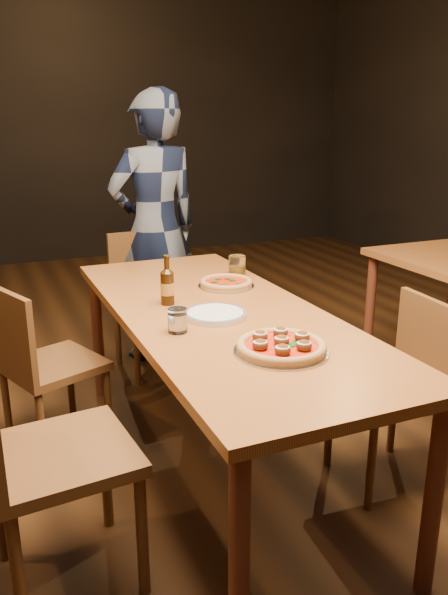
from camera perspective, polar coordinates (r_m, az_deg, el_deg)
name	(u,v)px	position (r m, az deg, el deg)	size (l,w,h in m)	color
ground	(220,466)	(2.75, -0.43, -16.27)	(9.00, 9.00, 0.00)	black
room_shell	(219,21)	(2.33, -0.54, 25.58)	(9.00, 9.00, 9.00)	black
table_main	(219,326)	(2.45, -0.47, -2.86)	(0.80, 2.00, 0.75)	brown
chair_main_nw	(61,452)	(2.01, -15.71, -14.43)	(0.45, 0.45, 0.96)	#553E16
chair_main_sw	(54,363)	(2.82, -16.42, -6.25)	(0.40, 0.40, 0.86)	#553E16
chair_main_e	(387,391)	(2.56, 15.76, -8.81)	(0.39, 0.39, 0.84)	#553E16
chair_end	(153,301)	(3.59, -7.01, -0.39)	(0.42, 0.42, 0.89)	#553E16
pizza_meatball	(281,346)	(1.99, 5.66, -4.76)	(0.33, 0.33, 0.06)	#B7B7BF
pizza_margherita	(226,283)	(2.77, 0.22, 1.46)	(0.27, 0.27, 0.04)	#B7B7BF
plate_stack	(215,315)	(2.33, -0.85, -1.70)	(0.24, 0.24, 0.02)	white
beer_bottle	(167,287)	(2.49, -5.59, 1.00)	(0.06, 0.06, 0.21)	black
water_glass	(177,320)	(2.17, -4.60, -2.25)	(0.07, 0.07, 0.09)	white
amber_glass	(237,266)	(2.94, 1.30, 3.12)	(0.09, 0.09, 0.11)	#A16F12
diner	(155,229)	(3.73, -6.80, 6.71)	(0.62, 0.41, 1.70)	black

